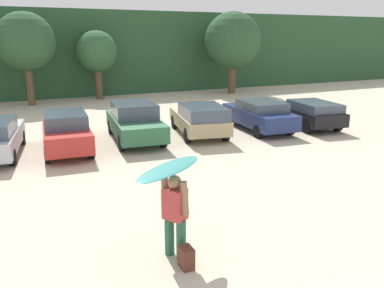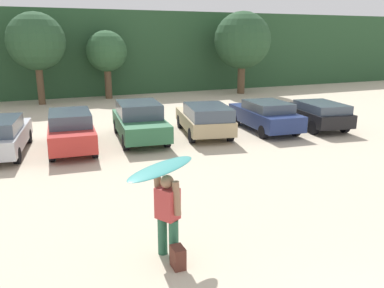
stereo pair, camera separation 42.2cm
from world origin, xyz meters
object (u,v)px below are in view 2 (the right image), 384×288
at_px(parked_car_forest_green, 140,121).
at_px(parked_car_black, 315,113).
at_px(backpack_dropped, 178,257).
at_px(surfboard_teal, 162,168).
at_px(parked_car_navy, 265,115).
at_px(parked_car_tan, 205,118).
at_px(parked_car_red, 71,130).
at_px(person_adult, 168,211).

relative_size(parked_car_forest_green, parked_car_black, 1.06).
distance_m(parked_car_forest_green, backpack_dropped, 10.54).
height_order(parked_car_black, surfboard_teal, surfboard_teal).
xyz_separation_m(parked_car_navy, parked_car_black, (2.71, -0.46, -0.02)).
bearing_deg(surfboard_teal, parked_car_forest_green, -136.08).
distance_m(parked_car_forest_green, parked_car_black, 8.96).
bearing_deg(parked_car_navy, parked_car_tan, 90.74).
relative_size(parked_car_red, parked_car_navy, 0.94).
bearing_deg(surfboard_teal, parked_car_tan, -152.57).
xyz_separation_m(parked_car_tan, surfboard_teal, (-5.25, -9.35, 1.15)).
bearing_deg(parked_car_red, parked_car_forest_green, -75.62).
height_order(parked_car_red, surfboard_teal, surfboard_teal).
bearing_deg(parked_car_forest_green, person_adult, 173.79).
relative_size(parked_car_black, backpack_dropped, 10.40).
bearing_deg(surfboard_teal, parked_car_red, -118.30).
height_order(parked_car_forest_green, person_adult, person_adult).
height_order(person_adult, backpack_dropped, person_adult).
distance_m(parked_car_red, parked_car_forest_green, 3.08).
bearing_deg(parked_car_forest_green, parked_car_black, -91.31).
distance_m(parked_car_red, surfboard_teal, 9.37).
bearing_deg(parked_car_navy, person_adult, 142.66).
xyz_separation_m(parked_car_navy, person_adult, (-8.31, -9.12, 0.24)).
bearing_deg(backpack_dropped, parked_car_navy, 49.25).
distance_m(parked_car_tan, parked_car_navy, 3.17).
distance_m(parked_car_forest_green, surfboard_teal, 10.12).
bearing_deg(person_adult, backpack_dropped, 63.61).
height_order(parked_car_navy, backpack_dropped, parked_car_navy).
height_order(parked_car_black, person_adult, person_adult).
bearing_deg(parked_car_forest_green, surfboard_teal, 173.21).
height_order(parked_car_black, backpack_dropped, parked_car_black).
bearing_deg(parked_car_tan, person_adult, 162.63).
bearing_deg(person_adult, parked_car_navy, -162.08).
bearing_deg(parked_car_tan, parked_car_red, 102.26).
height_order(parked_car_forest_green, parked_car_tan, parked_car_forest_green).
bearing_deg(backpack_dropped, parked_car_red, 95.45).
relative_size(parked_car_forest_green, surfboard_teal, 2.57).
bearing_deg(parked_car_tan, parked_car_navy, -82.80).
relative_size(parked_car_forest_green, backpack_dropped, 11.01).
bearing_deg(backpack_dropped, person_adult, 93.32).
relative_size(parked_car_red, backpack_dropped, 9.85).
bearing_deg(person_adult, surfboard_teal, -31.74).
relative_size(parked_car_forest_green, parked_car_navy, 1.05).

